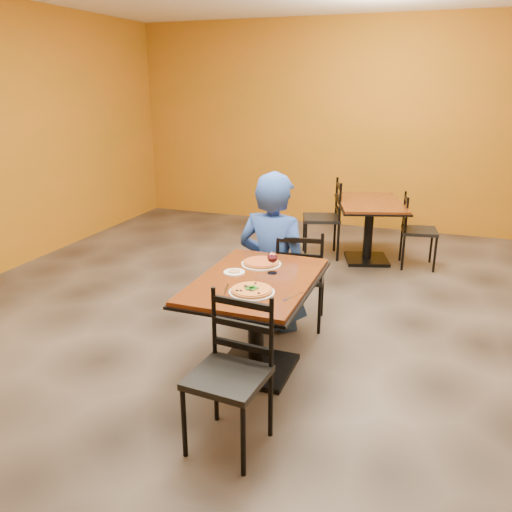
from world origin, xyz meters
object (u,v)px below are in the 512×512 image
at_px(diner, 274,251).
at_px(side_plate, 234,272).
at_px(chair_main_far, 301,276).
at_px(pizza_far, 261,262).
at_px(plate_main, 252,292).
at_px(chair_second_right, 419,231).
at_px(table_second, 369,218).
at_px(wine_glass, 272,262).
at_px(chair_second_left, 321,219).
at_px(table_main, 256,303).
at_px(pizza_main, 252,290).
at_px(plate_far, 261,264).
at_px(chair_main_near, 228,378).

distance_m(diner, side_plate, 0.76).
bearing_deg(chair_main_far, pizza_far, 66.04).
bearing_deg(plate_main, chair_second_right, 73.41).
height_order(table_second, pizza_far, pizza_far).
distance_m(plate_main, wine_glass, 0.42).
relative_size(chair_second_right, diner, 0.62).
xyz_separation_m(table_second, side_plate, (-0.60, -2.83, 0.20)).
bearing_deg(chair_second_right, table_second, 81.08).
bearing_deg(chair_second_left, chair_second_right, 72.32).
relative_size(table_main, plate_main, 3.97).
bearing_deg(pizza_main, chair_second_left, 94.41).
xyz_separation_m(table_second, pizza_main, (-0.35, -3.14, 0.22)).
bearing_deg(side_plate, diner, 85.27).
distance_m(table_main, plate_far, 0.36).
relative_size(chair_main_near, pizza_far, 3.33).
relative_size(table_second, chair_second_left, 1.33).
xyz_separation_m(chair_main_near, pizza_far, (-0.21, 1.17, 0.30)).
height_order(table_main, pizza_far, pizza_far).
bearing_deg(diner, chair_main_far, -146.97).
bearing_deg(table_second, table_main, -98.17).
bearing_deg(plate_far, side_plate, -118.13).
bearing_deg(chair_second_left, table_main, -14.18).
relative_size(pizza_main, wine_glass, 1.58).
xyz_separation_m(pizza_far, side_plate, (-0.13, -0.24, -0.02)).
xyz_separation_m(table_main, pizza_main, (0.07, -0.26, 0.21)).
bearing_deg(wine_glass, chair_second_left, 95.29).
relative_size(chair_second_right, plate_far, 2.81).
bearing_deg(chair_second_right, chair_main_far, 146.36).
relative_size(plate_main, pizza_main, 1.09).
xyz_separation_m(diner, wine_glass, (0.21, -0.66, 0.14)).
distance_m(chair_second_right, plate_main, 3.30).
bearing_deg(table_main, chair_main_near, -80.54).
bearing_deg(pizza_far, plate_main, -76.99).
bearing_deg(chair_main_far, table_second, -108.69).
bearing_deg(side_plate, chair_second_left, 89.71).
distance_m(table_main, diner, 0.83).
bearing_deg(wine_glass, chair_second_right, 71.29).
height_order(pizza_main, side_plate, pizza_main).
relative_size(side_plate, wine_glass, 0.89).
distance_m(pizza_main, wine_glass, 0.41).
distance_m(chair_main_near, wine_glass, 1.09).
height_order(table_second, chair_main_near, chair_main_near).
bearing_deg(diner, pizza_main, 108.29).
bearing_deg(pizza_main, plate_far, 103.01).
bearing_deg(diner, table_main, 107.00).
distance_m(chair_second_right, pizza_main, 3.30).
distance_m(chair_main_far, chair_second_right, 2.17).
bearing_deg(table_main, chair_second_left, 93.50).
xyz_separation_m(plate_far, pizza_far, (-0.00, -0.00, 0.02)).
distance_m(chair_second_right, wine_glass, 2.92).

